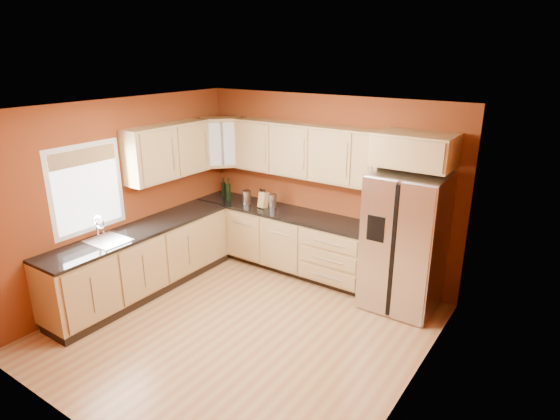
% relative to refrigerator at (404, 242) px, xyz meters
% --- Properties ---
extents(floor, '(4.00, 4.00, 0.00)m').
position_rel_refrigerator_xyz_m(floor, '(-1.35, -1.62, -0.89)').
color(floor, '#98623B').
rests_on(floor, ground).
extents(ceiling, '(4.00, 4.00, 0.00)m').
position_rel_refrigerator_xyz_m(ceiling, '(-1.35, -1.62, 1.71)').
color(ceiling, silver).
rests_on(ceiling, wall_back).
extents(wall_back, '(4.00, 0.04, 2.60)m').
position_rel_refrigerator_xyz_m(wall_back, '(-1.35, 0.38, 0.41)').
color(wall_back, maroon).
rests_on(wall_back, floor).
extents(wall_front, '(4.00, 0.04, 2.60)m').
position_rel_refrigerator_xyz_m(wall_front, '(-1.35, -3.62, 0.41)').
color(wall_front, maroon).
rests_on(wall_front, floor).
extents(wall_left, '(0.04, 4.00, 2.60)m').
position_rel_refrigerator_xyz_m(wall_left, '(-3.35, -1.62, 0.41)').
color(wall_left, maroon).
rests_on(wall_left, floor).
extents(wall_right, '(0.04, 4.00, 2.60)m').
position_rel_refrigerator_xyz_m(wall_right, '(0.65, -1.62, 0.41)').
color(wall_right, maroon).
rests_on(wall_right, floor).
extents(base_cabinets_back, '(2.90, 0.60, 0.88)m').
position_rel_refrigerator_xyz_m(base_cabinets_back, '(-1.90, 0.07, -0.45)').
color(base_cabinets_back, '#A78751').
rests_on(base_cabinets_back, floor).
extents(base_cabinets_left, '(0.60, 2.80, 0.88)m').
position_rel_refrigerator_xyz_m(base_cabinets_left, '(-3.05, -1.62, -0.45)').
color(base_cabinets_left, '#A78751').
rests_on(base_cabinets_left, floor).
extents(countertop_back, '(2.90, 0.62, 0.04)m').
position_rel_refrigerator_xyz_m(countertop_back, '(-1.90, 0.06, 0.01)').
color(countertop_back, black).
rests_on(countertop_back, base_cabinets_back).
extents(countertop_left, '(0.62, 2.80, 0.04)m').
position_rel_refrigerator_xyz_m(countertop_left, '(-3.04, -1.62, 0.01)').
color(countertop_left, black).
rests_on(countertop_left, base_cabinets_left).
extents(upper_cabinets_back, '(2.30, 0.33, 0.75)m').
position_rel_refrigerator_xyz_m(upper_cabinets_back, '(-1.60, 0.21, 0.94)').
color(upper_cabinets_back, '#A78751').
rests_on(upper_cabinets_back, wall_back).
extents(upper_cabinets_left, '(0.33, 1.35, 0.75)m').
position_rel_refrigerator_xyz_m(upper_cabinets_left, '(-3.19, -0.90, 0.94)').
color(upper_cabinets_left, '#A78751').
rests_on(upper_cabinets_left, wall_left).
extents(corner_upper_cabinet, '(0.67, 0.67, 0.75)m').
position_rel_refrigerator_xyz_m(corner_upper_cabinet, '(-3.02, 0.04, 0.94)').
color(corner_upper_cabinet, '#A78751').
rests_on(corner_upper_cabinet, wall_back).
extents(over_fridge_cabinet, '(0.92, 0.60, 0.40)m').
position_rel_refrigerator_xyz_m(over_fridge_cabinet, '(0.00, 0.07, 1.16)').
color(over_fridge_cabinet, '#A78751').
rests_on(over_fridge_cabinet, wall_back).
extents(refrigerator, '(0.90, 0.75, 1.78)m').
position_rel_refrigerator_xyz_m(refrigerator, '(0.00, 0.00, 0.00)').
color(refrigerator, '#B4B3B8').
rests_on(refrigerator, floor).
extents(window, '(0.03, 0.90, 1.00)m').
position_rel_refrigerator_xyz_m(window, '(-3.33, -2.12, 0.66)').
color(window, white).
rests_on(window, wall_left).
extents(sink_faucet, '(0.50, 0.42, 0.30)m').
position_rel_refrigerator_xyz_m(sink_faucet, '(-3.04, -2.12, 0.18)').
color(sink_faucet, silver).
rests_on(sink_faucet, countertop_left).
extents(canister_left, '(0.14, 0.14, 0.21)m').
position_rel_refrigerator_xyz_m(canister_left, '(-2.52, 0.01, 0.14)').
color(canister_left, '#B4B3B8').
rests_on(canister_left, countertop_back).
extents(canister_right, '(0.14, 0.14, 0.20)m').
position_rel_refrigerator_xyz_m(canister_right, '(-2.10, 0.12, 0.13)').
color(canister_right, '#B4B3B8').
rests_on(canister_right, countertop_back).
extents(wine_bottle_a, '(0.09, 0.09, 0.32)m').
position_rel_refrigerator_xyz_m(wine_bottle_a, '(-3.08, 0.12, 0.19)').
color(wine_bottle_a, black).
rests_on(wine_bottle_a, countertop_back).
extents(wine_bottle_b, '(0.10, 0.10, 0.36)m').
position_rel_refrigerator_xyz_m(wine_bottle_b, '(-2.87, -0.01, 0.21)').
color(wine_bottle_b, black).
rests_on(wine_bottle_b, countertop_back).
extents(knife_block, '(0.13, 0.12, 0.24)m').
position_rel_refrigerator_xyz_m(knife_block, '(-2.22, 0.03, 0.15)').
color(knife_block, tan).
rests_on(knife_block, countertop_back).
extents(soap_dispenser, '(0.07, 0.07, 0.18)m').
position_rel_refrigerator_xyz_m(soap_dispenser, '(-0.55, 0.00, 0.12)').
color(soap_dispenser, silver).
rests_on(soap_dispenser, countertop_back).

